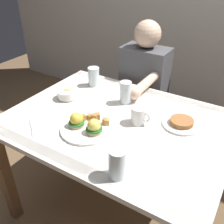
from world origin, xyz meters
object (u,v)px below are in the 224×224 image
object	(u,v)px
fork	(33,129)
water_glass_far	(94,77)
side_plate	(181,123)
diner_person	(143,87)
fruit_bowl	(67,94)
coffee_mug	(139,115)
water_glass_near	(117,165)
eggs_benedict_plate	(87,126)
water_glass_extra	(125,94)
dining_table	(117,135)

from	to	relation	value
fork	water_glass_far	world-z (taller)	water_glass_far
fork	side_plate	bearing A→B (deg)	34.15
side_plate	diner_person	bearing A→B (deg)	133.80
fruit_bowl	coffee_mug	bearing A→B (deg)	-1.33
coffee_mug	water_glass_near	bearing A→B (deg)	-75.48
eggs_benedict_plate	fork	distance (m)	0.28
coffee_mug	fork	bearing A→B (deg)	-142.37
water_glass_far	water_glass_extra	distance (m)	0.32
eggs_benedict_plate	fork	world-z (taller)	eggs_benedict_plate
coffee_mug	diner_person	size ratio (longest dim) A/B	0.10
side_plate	diner_person	size ratio (longest dim) A/B	0.18
coffee_mug	fruit_bowl	bearing A→B (deg)	178.67
dining_table	water_glass_near	distance (m)	0.45
dining_table	water_glass_extra	distance (m)	0.26
dining_table	side_plate	world-z (taller)	side_plate
water_glass_far	fork	bearing A→B (deg)	-87.39
water_glass_near	diner_person	bearing A→B (deg)	109.72
fork	water_glass_extra	distance (m)	0.57
water_glass_far	water_glass_extra	size ratio (longest dim) A/B	0.93
dining_table	diner_person	world-z (taller)	diner_person
side_plate	coffee_mug	bearing A→B (deg)	-154.39
water_glass_near	water_glass_far	distance (m)	0.86
dining_table	coffee_mug	size ratio (longest dim) A/B	10.80
fruit_bowl	water_glass_extra	size ratio (longest dim) A/B	0.87
fork	water_glass_near	bearing A→B (deg)	-5.46
water_glass_near	diner_person	size ratio (longest dim) A/B	0.12
side_plate	water_glass_extra	bearing A→B (deg)	171.21
side_plate	diner_person	xyz separation A→B (m)	(-0.45, 0.47, -0.10)
coffee_mug	water_glass_extra	bearing A→B (deg)	136.81
fork	water_glass_far	distance (m)	0.60
water_glass_extra	diner_person	world-z (taller)	diner_person
water_glass_near	side_plate	world-z (taller)	water_glass_near
coffee_mug	diner_person	distance (m)	0.63
fork	water_glass_extra	size ratio (longest dim) A/B	0.99
fork	water_glass_near	world-z (taller)	water_glass_near
dining_table	coffee_mug	xyz separation A→B (m)	(0.11, 0.04, 0.16)
water_glass_far	side_plate	xyz separation A→B (m)	(0.67, -0.16, -0.05)
dining_table	water_glass_near	world-z (taller)	water_glass_near
eggs_benedict_plate	fruit_bowl	size ratio (longest dim) A/B	2.25
fruit_bowl	diner_person	size ratio (longest dim) A/B	0.11
water_glass_extra	water_glass_far	bearing A→B (deg)	161.97
water_glass_far	water_glass_extra	bearing A→B (deg)	-18.03
coffee_mug	diner_person	world-z (taller)	diner_person
eggs_benedict_plate	side_plate	xyz separation A→B (m)	(0.40, 0.30, -0.01)
water_glass_near	side_plate	bearing A→B (deg)	78.00
fruit_bowl	water_glass_near	xyz separation A→B (m)	(0.60, -0.40, 0.03)
dining_table	water_glass_far	bearing A→B (deg)	141.11
dining_table	side_plate	distance (m)	0.36
fruit_bowl	water_glass_far	bearing A→B (deg)	82.06
eggs_benedict_plate	water_glass_near	world-z (taller)	water_glass_near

